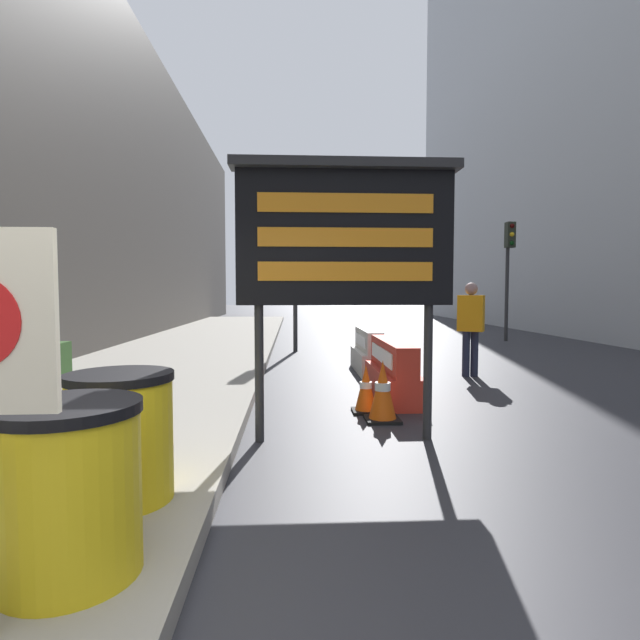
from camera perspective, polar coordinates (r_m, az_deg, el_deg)
The scene contains 12 objects.
building_left_facade at distance 13.41m, azimuth -26.99°, elevation 18.13°, with size 0.40×50.40×10.37m.
barrel_drum_foreground at distance 3.08m, azimuth -26.76°, elevation -16.86°, with size 0.76×0.76×0.93m.
barrel_drum_middle at distance 3.96m, azimuth -21.82°, elevation -12.22°, with size 0.76×0.76×0.93m.
message_board at distance 5.55m, azimuth 2.85°, elevation 9.51°, with size 2.48×0.36×3.08m.
jersey_barrier_red_striped at distance 7.99m, azimuth 8.27°, elevation -5.93°, with size 0.56×2.17×0.90m.
jersey_barrier_white at distance 10.45m, azimuth 5.55°, elevation -3.77°, with size 0.53×1.90×0.89m.
traffic_cone_near at distance 10.45m, azimuth 8.12°, elevation -3.84°, with size 0.43×0.43×0.78m.
traffic_cone_mid at distance 6.52m, azimuth 7.17°, elevation -8.10°, with size 0.44×0.44×0.79m.
traffic_cone_far at distance 6.96m, azimuth 5.26°, elevation -7.88°, with size 0.37×0.37×0.66m.
traffic_light_near_curb at distance 13.77m, azimuth -2.86°, elevation 8.62°, with size 0.28×0.44×4.08m.
traffic_light_far_side at distance 17.89m, azimuth 20.78°, elevation 6.92°, with size 0.28×0.44×3.96m.
pedestrian_worker at distance 10.19m, azimuth 16.85°, elevation -0.13°, with size 0.56×0.49×1.84m.
Camera 1 is at (0.59, -2.07, 1.67)m, focal length 28.00 mm.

